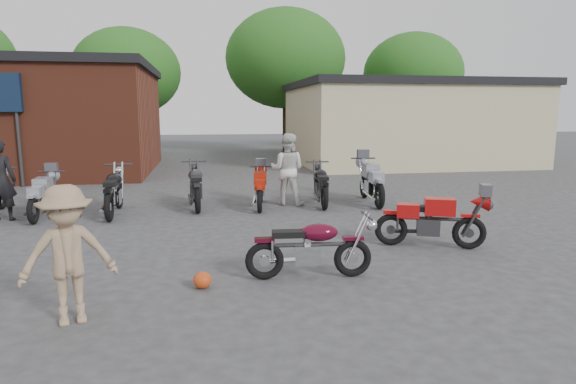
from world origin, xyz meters
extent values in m
plane|color=#353538|center=(0.00, 0.00, 0.00)|extent=(90.00, 90.00, 0.00)
cube|color=tan|center=(8.50, 15.00, 1.75)|extent=(10.00, 8.00, 3.50)
ellipsoid|color=#BD3C14|center=(-0.95, -0.31, 0.12)|extent=(0.32, 0.32, 0.24)
imported|color=black|center=(-5.35, 4.71, 0.91)|extent=(0.69, 0.48, 1.83)
imported|color=silver|center=(1.24, 5.44, 0.93)|extent=(1.10, 0.99, 1.86)
imported|color=#987B5E|center=(-2.43, -1.16, 0.81)|extent=(1.17, 0.88, 1.62)
camera|label=1|loc=(-0.88, -6.77, 2.42)|focal=30.00mm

